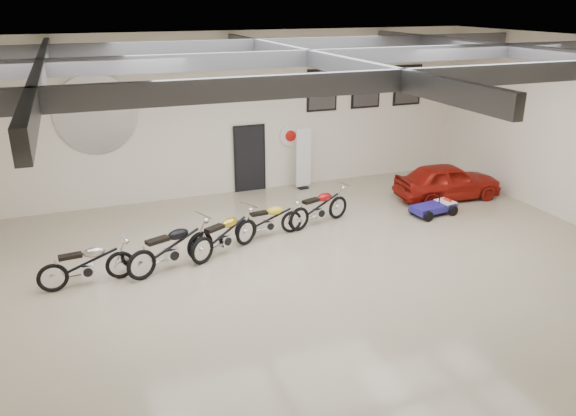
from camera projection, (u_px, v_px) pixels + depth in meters
name	position (u px, v px, depth m)	size (l,w,h in m)	color
floor	(307.00, 269.00, 12.96)	(16.00, 12.00, 0.01)	tan
ceiling	(309.00, 45.00, 11.21)	(16.00, 12.00, 0.01)	slate
back_wall	(232.00, 115.00, 17.33)	(16.00, 0.02, 5.00)	silver
ceiling_beams	(309.00, 58.00, 11.30)	(15.80, 11.80, 0.32)	#525359
door	(250.00, 159.00, 17.96)	(0.92, 0.08, 2.10)	black
logo_plaque	(96.00, 115.00, 15.84)	(2.30, 0.06, 1.16)	silver
poster_left	(322.00, 90.00, 18.09)	(1.05, 0.08, 1.35)	black
poster_mid	(366.00, 88.00, 18.63)	(1.05, 0.08, 1.35)	black
poster_right	(407.00, 85.00, 19.17)	(1.05, 0.08, 1.35)	black
oil_sign	(290.00, 136.00, 18.20)	(0.72, 0.10, 0.72)	white
banner_stand	(303.00, 160.00, 18.16)	(0.53, 0.21, 1.96)	white
motorcycle_silver	(86.00, 263.00, 12.09)	(2.01, 0.62, 1.04)	silver
motorcycle_black	(171.00, 246.00, 12.78)	(2.20, 0.68, 1.15)	silver
motorcycle_gold	(225.00, 233.00, 13.58)	(2.07, 0.64, 1.07)	silver
motorcycle_yellow	(269.00, 219.00, 14.58)	(1.87, 0.58, 0.97)	silver
motorcycle_red	(319.00, 206.00, 15.37)	(2.04, 0.63, 1.06)	silver
go_kart	(437.00, 204.00, 16.20)	(1.66, 0.75, 0.60)	navy
vintage_car	(448.00, 181.00, 17.39)	(3.32, 1.34, 1.13)	#9C170E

